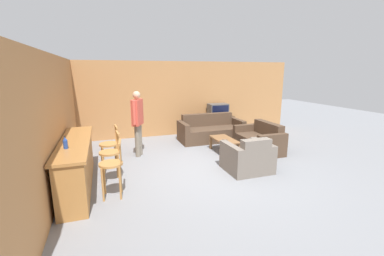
# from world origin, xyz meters

# --- Properties ---
(ground_plane) EXTENTS (24.00, 24.00, 0.00)m
(ground_plane) POSITION_xyz_m (0.00, 0.00, 0.00)
(ground_plane) COLOR gray
(wall_back) EXTENTS (9.40, 0.08, 2.60)m
(wall_back) POSITION_xyz_m (0.00, 3.64, 1.30)
(wall_back) COLOR #B27A47
(wall_back) RESTS_ON ground_plane
(wall_left) EXTENTS (0.08, 8.64, 2.60)m
(wall_left) POSITION_xyz_m (-3.18, 1.32, 1.30)
(wall_left) COLOR #B27A47
(wall_left) RESTS_ON ground_plane
(bar_counter) EXTENTS (0.55, 2.67, 0.96)m
(bar_counter) POSITION_xyz_m (-2.85, 0.07, 0.48)
(bar_counter) COLOR #A87038
(bar_counter) RESTS_ON ground_plane
(bar_chair_near) EXTENTS (0.46, 0.46, 1.05)m
(bar_chair_near) POSITION_xyz_m (-2.21, -0.59, 0.57)
(bar_chair_near) COLOR #B77F42
(bar_chair_near) RESTS_ON ground_plane
(bar_chair_mid) EXTENTS (0.45, 0.45, 1.05)m
(bar_chair_mid) POSITION_xyz_m (-2.21, 0.10, 0.57)
(bar_chair_mid) COLOR #B77F42
(bar_chair_mid) RESTS_ON ground_plane
(bar_chair_far) EXTENTS (0.46, 0.46, 1.05)m
(bar_chair_far) POSITION_xyz_m (-2.21, 0.75, 0.57)
(bar_chair_far) COLOR #B77F42
(bar_chair_far) RESTS_ON ground_plane
(couch_far) EXTENTS (2.09, 0.95, 0.86)m
(couch_far) POSITION_xyz_m (1.03, 2.46, 0.30)
(couch_far) COLOR #4C3828
(couch_far) RESTS_ON ground_plane
(armchair_near) EXTENTS (0.98, 0.90, 0.84)m
(armchair_near) POSITION_xyz_m (0.78, -0.32, 0.31)
(armchair_near) COLOR #70665B
(armchair_near) RESTS_ON ground_plane
(loveseat_right) EXTENTS (0.87, 1.48, 0.82)m
(loveseat_right) POSITION_xyz_m (1.91, 0.92, 0.30)
(loveseat_right) COLOR #4C3828
(loveseat_right) RESTS_ON ground_plane
(coffee_table) EXTENTS (0.50, 1.03, 0.41)m
(coffee_table) POSITION_xyz_m (0.87, 1.09, 0.34)
(coffee_table) COLOR brown
(coffee_table) RESTS_ON ground_plane
(tv_unit) EXTENTS (1.10, 0.56, 0.66)m
(tv_unit) POSITION_xyz_m (1.66, 3.27, 0.33)
(tv_unit) COLOR #513823
(tv_unit) RESTS_ON ground_plane
(tv) EXTENTS (0.70, 0.45, 0.44)m
(tv) POSITION_xyz_m (1.66, 3.27, 0.88)
(tv) COLOR #4C4C4C
(tv) RESTS_ON tv_unit
(bottle) EXTENTS (0.07, 0.07, 0.23)m
(bottle) POSITION_xyz_m (-2.94, -0.44, 1.06)
(bottle) COLOR #234293
(bottle) RESTS_ON bar_counter
(book_on_table) EXTENTS (0.19, 0.19, 0.02)m
(book_on_table) POSITION_xyz_m (0.78, 0.88, 0.42)
(book_on_table) COLOR black
(book_on_table) RESTS_ON coffee_table
(person_by_window) EXTENTS (0.37, 0.54, 1.76)m
(person_by_window) POSITION_xyz_m (-1.45, 1.63, 1.00)
(person_by_window) COLOR #756B5B
(person_by_window) RESTS_ON ground_plane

